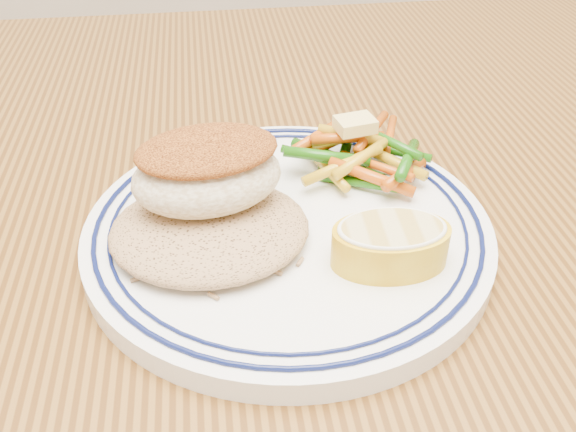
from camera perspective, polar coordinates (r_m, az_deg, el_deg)
The scene contains 7 objects.
dining_table at distance 0.48m, azimuth 1.57°, elevation -11.00°, with size 1.50×0.90×0.75m.
plate at distance 0.40m, azimuth 0.00°, elevation -1.22°, with size 0.25×0.25×0.02m.
rice_pilaf at distance 0.38m, azimuth -7.01°, elevation -0.81°, with size 0.12×0.10×0.02m, color #97734B.
fish_fillet at distance 0.38m, azimuth -7.21°, elevation 4.06°, with size 0.10×0.08×0.04m.
vegetable_pile at distance 0.44m, azimuth 6.28°, elevation 5.49°, with size 0.10×0.10×0.03m.
butter_pat at distance 0.44m, azimuth 5.99°, elevation 8.10°, with size 0.03×0.02×0.01m, color #F4D677.
lemon_wedge at distance 0.36m, azimuth 9.09°, elevation -2.37°, with size 0.07×0.06×0.03m.
Camera 1 is at (-0.06, -0.32, 1.00)m, focal length 40.00 mm.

